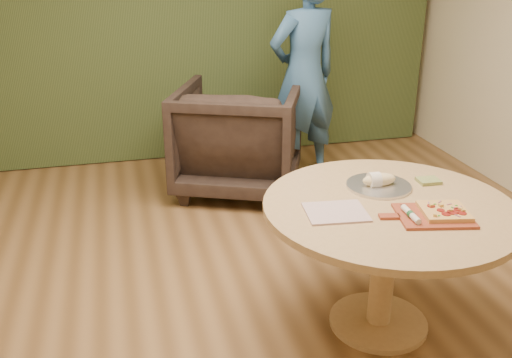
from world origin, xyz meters
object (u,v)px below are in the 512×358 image
object	(u,v)px
person_standing	(304,76)
pedestal_table	(387,228)
pizza_paddle	(431,216)
armchair	(239,133)
serving_tray	(379,186)
flatbread_pizza	(444,211)
cutlery_roll	(411,214)
bread_roll	(378,180)

from	to	relation	value
person_standing	pedestal_table	bearing A→B (deg)	66.24
pizza_paddle	armchair	bearing A→B (deg)	113.51
pizza_paddle	serving_tray	bearing A→B (deg)	113.95
flatbread_pizza	cutlery_roll	xyz separation A→B (m)	(-0.18, 0.00, 0.00)
flatbread_pizza	serving_tray	xyz separation A→B (m)	(-0.15, 0.41, -0.02)
pedestal_table	flatbread_pizza	bearing A→B (deg)	-45.47
bread_roll	armchair	bearing A→B (deg)	101.21
pizza_paddle	armchair	distance (m)	2.34
cutlery_roll	pedestal_table	bearing A→B (deg)	97.23
serving_tray	person_standing	size ratio (longest dim) A/B	0.19
flatbread_pizza	armchair	xyz separation A→B (m)	(-0.53, 2.28, -0.27)
flatbread_pizza	bread_roll	size ratio (longest dim) A/B	1.35
cutlery_roll	armchair	distance (m)	2.32
cutlery_roll	person_standing	size ratio (longest dim) A/B	0.11
bread_roll	armchair	distance (m)	1.93
pedestal_table	bread_roll	world-z (taller)	bread_roll
bread_roll	person_standing	bearing A→B (deg)	83.13
bread_roll	armchair	world-z (taller)	armchair
serving_tray	person_standing	distance (m)	2.02
pedestal_table	cutlery_roll	world-z (taller)	cutlery_roll
armchair	person_standing	bearing A→B (deg)	-144.50
pedestal_table	person_standing	xyz separation A→B (m)	(0.27, 2.22, 0.33)
bread_roll	armchair	xyz separation A→B (m)	(-0.37, 1.87, -0.28)
pizza_paddle	person_standing	distance (m)	2.42
pedestal_table	cutlery_roll	bearing A→B (deg)	-86.11
flatbread_pizza	person_standing	xyz separation A→B (m)	(0.08, 2.41, 0.16)
person_standing	bread_roll	bearing A→B (deg)	66.39
serving_tray	pedestal_table	bearing A→B (deg)	-100.61
pizza_paddle	flatbread_pizza	size ratio (longest dim) A/B	1.80
pizza_paddle	pedestal_table	bearing A→B (deg)	135.41
pedestal_table	armchair	bearing A→B (deg)	99.22
cutlery_roll	serving_tray	bearing A→B (deg)	89.52
pizza_paddle	serving_tray	size ratio (longest dim) A/B	1.32
pedestal_table	bread_roll	distance (m)	0.29
flatbread_pizza	bread_roll	world-z (taller)	bread_roll
pizza_paddle	bread_roll	bearing A→B (deg)	115.13
armchair	bread_roll	bearing A→B (deg)	124.43
bread_roll	person_standing	size ratio (longest dim) A/B	0.10
flatbread_pizza	serving_tray	size ratio (longest dim) A/B	0.73
pedestal_table	flatbread_pizza	distance (m)	0.32
flatbread_pizza	pizza_paddle	bearing A→B (deg)	176.80
pizza_paddle	serving_tray	xyz separation A→B (m)	(-0.09, 0.41, -0.00)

